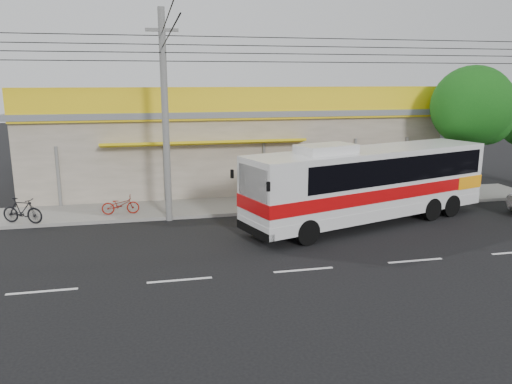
{
  "coord_description": "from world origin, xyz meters",
  "views": [
    {
      "loc": [
        -4.75,
        -17.1,
        6.08
      ],
      "look_at": [
        -0.61,
        2.0,
        1.64
      ],
      "focal_mm": 35.0,
      "sensor_mm": 36.0,
      "label": 1
    }
  ],
  "objects_px": {
    "motorbike_red": "(120,205)",
    "utility_pole": "(162,47)",
    "tree_near": "(475,109)",
    "coach_bus": "(373,179)",
    "motorbike_dark": "(22,211)"
  },
  "relations": [
    {
      "from": "motorbike_red",
      "to": "utility_pole",
      "type": "height_order",
      "value": "utility_pole"
    },
    {
      "from": "motorbike_red",
      "to": "tree_near",
      "type": "bearing_deg",
      "value": -89.32
    },
    {
      "from": "coach_bus",
      "to": "utility_pole",
      "type": "relative_size",
      "value": 0.34
    },
    {
      "from": "motorbike_red",
      "to": "utility_pole",
      "type": "xyz_separation_m",
      "value": [
        2.1,
        -0.94,
        6.77
      ]
    },
    {
      "from": "coach_bus",
      "to": "tree_near",
      "type": "distance_m",
      "value": 8.14
    },
    {
      "from": "tree_near",
      "to": "motorbike_red",
      "type": "bearing_deg",
      "value": -179.46
    },
    {
      "from": "motorbike_red",
      "to": "motorbike_dark",
      "type": "distance_m",
      "value": 4.0
    },
    {
      "from": "motorbike_dark",
      "to": "tree_near",
      "type": "height_order",
      "value": "tree_near"
    },
    {
      "from": "coach_bus",
      "to": "motorbike_dark",
      "type": "xyz_separation_m",
      "value": [
        -14.61,
        2.47,
        -1.2
      ]
    },
    {
      "from": "motorbike_red",
      "to": "motorbike_dark",
      "type": "height_order",
      "value": "motorbike_dark"
    },
    {
      "from": "utility_pole",
      "to": "tree_near",
      "type": "xyz_separation_m",
      "value": [
        15.51,
        1.11,
        -2.77
      ]
    },
    {
      "from": "motorbike_dark",
      "to": "utility_pole",
      "type": "height_order",
      "value": "utility_pole"
    },
    {
      "from": "motorbike_dark",
      "to": "tree_near",
      "type": "relative_size",
      "value": 0.27
    },
    {
      "from": "utility_pole",
      "to": "tree_near",
      "type": "distance_m",
      "value": 15.8
    },
    {
      "from": "motorbike_dark",
      "to": "utility_pole",
      "type": "relative_size",
      "value": 0.05
    }
  ]
}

